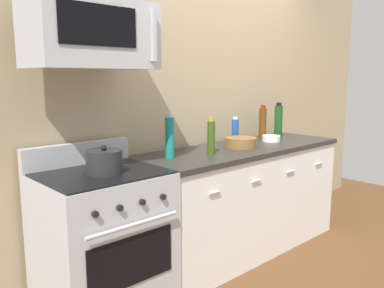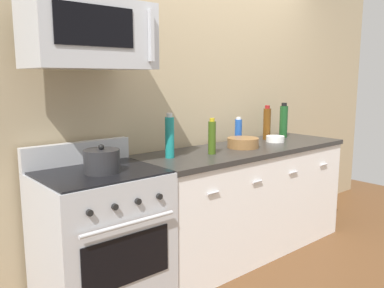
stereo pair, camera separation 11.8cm
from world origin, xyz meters
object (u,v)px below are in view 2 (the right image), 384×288
bottle_olive_oil (212,137)px  microwave (89,35)px  bowl_wooden_salad (243,142)px  bottle_wine_amber (267,123)px  stockpot (102,161)px  range_oven (101,239)px  bowl_white_ceramic (275,139)px  bottle_soda_blue (238,131)px  bottle_wine_green (284,121)px  bottle_sparkling_teal (170,137)px

bottle_olive_oil → microwave: bearing=174.6°
bottle_olive_oil → bowl_wooden_salad: 0.40m
bowl_wooden_salad → bottle_wine_amber: bearing=17.5°
microwave → bottle_wine_amber: microwave is taller
microwave → stockpot: 0.76m
range_oven → bowl_white_ceramic: bearing=0.2°
microwave → range_oven: bearing=-90.3°
bowl_white_ceramic → bottle_wine_amber: bearing=69.9°
range_oven → bottle_soda_blue: size_ratio=4.57×
bottle_wine_green → bowl_wooden_salad: (-0.75, -0.15, -0.12)m
microwave → bottle_wine_green: size_ratio=2.21×
bottle_olive_oil → stockpot: bottle_olive_oil is taller
bottle_wine_amber → bottle_sparkling_teal: bearing=-175.4°
bottle_olive_oil → stockpot: 0.94m
bottle_sparkling_teal → stockpot: 0.62m
bottle_wine_amber → stockpot: bearing=-173.7°
range_oven → bottle_olive_oil: size_ratio=3.87×
bottle_sparkling_teal → bowl_wooden_salad: size_ratio=1.25×
bowl_white_ceramic → bottle_olive_oil: bearing=-176.5°
bottle_wine_amber → bowl_white_ceramic: 0.20m
bottle_wine_green → bottle_soda_blue: bottle_wine_green is taller
bottle_sparkling_teal → bowl_wooden_salad: bottle_sparkling_teal is taller
stockpot → bottle_olive_oil: bearing=0.6°
bottle_soda_blue → bottle_olive_oil: (-0.53, -0.22, 0.02)m
microwave → bowl_wooden_salad: (1.33, -0.05, -0.79)m
bottle_sparkling_teal → bowl_wooden_salad: (0.72, -0.06, -0.11)m
bottle_soda_blue → bottle_wine_amber: (0.36, -0.03, 0.04)m
bottle_olive_oil → bottle_sparkling_teal: 0.35m
bottle_wine_amber → stockpot: (-1.83, -0.20, -0.08)m
bottle_wine_green → bowl_white_ceramic: bottle_wine_green is taller
microwave → bottle_wine_amber: size_ratio=2.31×
bottle_soda_blue → stockpot: (-1.47, -0.23, -0.04)m
bowl_wooden_salad → microwave: bearing=177.7°
bowl_wooden_salad → stockpot: (-1.33, -0.04, 0.03)m
bottle_wine_green → bottle_sparkling_teal: (-1.47, -0.09, -0.00)m
bottle_wine_green → bowl_wooden_salad: bearing=-168.7°
bottle_soda_blue → bottle_olive_oil: size_ratio=0.85×
bottle_olive_oil → bowl_wooden_salad: bearing=5.0°
range_oven → microwave: microwave is taller
bottle_wine_green → range_oven: bearing=-176.1°
range_oven → bottle_sparkling_teal: bearing=4.8°
bottle_wine_amber → bowl_white_ceramic: bottle_wine_amber is taller
bottle_wine_amber → stockpot: bottle_wine_amber is taller
bottle_wine_green → bottle_olive_oil: bearing=-170.8°
range_oven → bottle_wine_green: size_ratio=3.17×
range_oven → bowl_white_ceramic: size_ratio=6.46×
bottle_wine_green → bowl_white_ceramic: (-0.29, -0.13, -0.13)m
bowl_white_ceramic → bowl_wooden_salad: bearing=-177.9°
stockpot → bottle_wine_green: bearing=5.3°
microwave → bottle_soda_blue: size_ratio=3.18×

